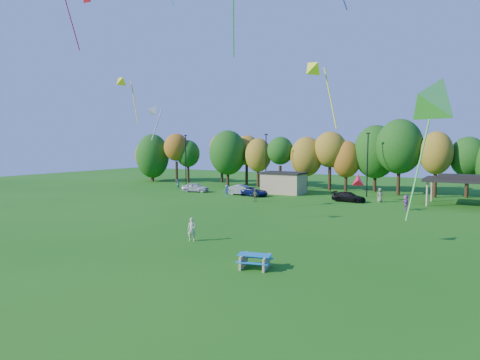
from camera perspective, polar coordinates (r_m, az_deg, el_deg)
The scene contains 21 objects.
ground at distance 27.93m, azimuth -7.92°, elevation -10.85°, with size 160.00×160.00×0.00m, color #19600F.
tree_line at distance 68.98m, azimuth 15.27°, elevation 3.34°, with size 93.57×10.55×11.15m.
lamp_posts at distance 62.93m, azimuth 16.63°, elevation 2.26°, with size 64.50×0.25×9.09m.
utility_building at distance 65.13m, azimuth 5.82°, elevation -0.36°, with size 6.30×4.30×3.25m.
pavilion at distance 58.37m, azimuth 27.42°, elevation 0.08°, with size 8.20×6.20×3.77m.
picnic_table at distance 26.40m, azimuth 1.98°, elevation -10.61°, with size 2.31×2.06×0.86m.
kite_flyer at distance 33.52m, azimuth -6.44°, elevation -6.58°, with size 0.66×0.44×1.82m, color beige.
car_a at distance 67.26m, azimuth -5.98°, elevation -0.98°, with size 1.71×4.25×1.45m, color silver.
car_b at distance 62.95m, azimuth 0.31°, elevation -1.33°, with size 1.58×4.52×1.49m, color #9C9CA1.
car_c at distance 61.79m, azimuth 1.81°, elevation -1.55°, with size 2.12×4.59×1.28m, color #0C174C.
car_d at distance 57.43m, azimuth 14.29°, elevation -2.19°, with size 1.78×4.39×1.27m, color black.
far_person_0 at distance 58.17m, azimuth 18.17°, elevation -1.92°, with size 0.89×0.58×1.83m, color #949666.
far_person_1 at distance 55.90m, azimuth 2.01°, elevation -2.09°, with size 0.91×0.38×1.55m, color olive.
far_person_2 at distance 61.07m, azimuth -1.77°, elevation -1.44°, with size 1.08×0.62×1.67m, color #496DA0.
far_person_4 at distance 72.97m, azimuth -8.35°, elevation -0.51°, with size 0.75×0.58×1.54m, color #508EB0.
far_person_5 at distance 52.21m, azimuth 21.24°, elevation -2.81°, with size 1.62×0.51×1.74m, color #A848AE.
kite_1 at distance 32.26m, azimuth 15.46°, elevation 0.17°, with size 1.32×1.54×1.30m.
kite_3 at distance 23.02m, azimuth 24.62°, elevation 10.33°, with size 3.41×5.02×8.02m.
kite_4 at distance 33.20m, azimuth 9.53°, elevation 14.61°, with size 3.08×2.57×5.53m.
kite_10 at distance 48.34m, azimuth -15.64°, elevation 12.62°, with size 3.22×1.94×5.46m.
kite_14 at distance 39.22m, azimuth -11.35°, elevation 9.21°, with size 1.50×2.13×3.43m.
Camera 1 is at (16.61, -21.15, 7.55)m, focal length 32.00 mm.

